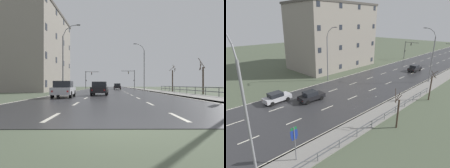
{
  "view_description": "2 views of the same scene",
  "coord_description": "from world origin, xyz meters",
  "views": [
    {
      "loc": [
        -0.21,
        -5.56,
        1.21
      ],
      "look_at": [
        0.61,
        66.85,
        1.51
      ],
      "focal_mm": 33.01,
      "sensor_mm": 36.0,
      "label": 1
    },
    {
      "loc": [
        20.57,
        2.71,
        11.72
      ],
      "look_at": [
        0.0,
        22.58,
        2.01
      ],
      "focal_mm": 29.71,
      "sensor_mm": 36.0,
      "label": 2
    }
  ],
  "objects": [
    {
      "name": "ground_plane",
      "position": [
        0.0,
        48.0,
        -0.06
      ],
      "size": [
        160.0,
        160.0,
        0.12
      ],
      "color": "#4C5642"
    },
    {
      "name": "road_asphalt_strip",
      "position": [
        0.0,
        60.0,
        0.01
      ],
      "size": [
        14.0,
        120.0,
        0.03
      ],
      "color": "#303033",
      "rests_on": "ground"
    },
    {
      "name": "sidewalk_right",
      "position": [
        8.43,
        60.0,
        0.06
      ],
      "size": [
        3.0,
        120.0,
        0.12
      ],
      "color": "gray",
      "rests_on": "ground"
    },
    {
      "name": "guardrail",
      "position": [
        9.85,
        21.11,
        0.71
      ],
      "size": [
        0.07,
        26.33,
        1.0
      ],
      "color": "#515459",
      "rests_on": "ground"
    },
    {
      "name": "street_lamp_midground",
      "position": [
        7.44,
        40.81,
        5.18
      ],
      "size": [
        2.51,
        0.24,
        10.59
      ],
      "color": "slate",
      "rests_on": "ground"
    },
    {
      "name": "street_lamp_left_bank",
      "position": [
        -7.41,
        26.96,
        5.24
      ],
      "size": [
        2.83,
        0.24,
        10.78
      ],
      "color": "slate",
      "rests_on": "ground"
    },
    {
      "name": "traffic_signal_right",
      "position": [
        7.14,
        61.52,
        3.9
      ],
      "size": [
        4.42,
        0.36,
        5.99
      ],
      "color": "#38383A",
      "rests_on": "ground"
    },
    {
      "name": "traffic_signal_left",
      "position": [
        -7.13,
        60.38,
        3.69
      ],
      "size": [
        4.37,
        0.36,
        5.65
      ],
      "color": "#38383A",
      "rests_on": "ground"
    },
    {
      "name": "car_distant",
      "position": [
        1.73,
        47.21,
        0.8
      ],
      "size": [
        1.89,
        4.13,
        1.57
      ],
      "rotation": [
        0.0,
        0.0,
        -0.02
      ],
      "color": "black",
      "rests_on": "ground"
    },
    {
      "name": "car_far_right",
      "position": [
        -4.57,
        14.06,
        0.8
      ],
      "size": [
        1.98,
        4.18,
        1.57
      ],
      "rotation": [
        0.0,
        0.0,
        0.05
      ],
      "color": "#B7B7BC",
      "rests_on": "ground"
    },
    {
      "name": "car_mid_centre",
      "position": [
        -1.35,
        18.14,
        0.8
      ],
      "size": [
        1.96,
        4.16,
        1.57
      ],
      "rotation": [
        0.0,
        0.0,
        -0.04
      ],
      "color": "black",
      "rests_on": "ground"
    },
    {
      "name": "brick_building",
      "position": [
        -16.63,
        36.49,
        8.03
      ],
      "size": [
        12.92,
        21.5,
        16.05
      ],
      "color": "gray",
      "rests_on": "ground"
    },
    {
      "name": "bare_tree_near",
      "position": [
        11.73,
        20.63,
        1.99
      ],
      "size": [
        0.74,
        1.19,
        4.68
      ],
      "color": "#423328",
      "rests_on": "ground"
    },
    {
      "name": "bare_tree_mid",
      "position": [
        11.21,
        31.56,
        2.16
      ],
      "size": [
        1.04,
        1.13,
        4.83
      ],
      "color": "#423328",
      "rests_on": "ground"
    }
  ]
}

